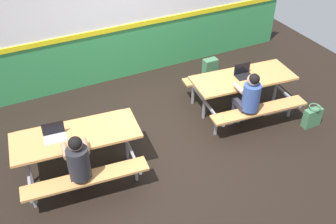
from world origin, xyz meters
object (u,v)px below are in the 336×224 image
Objects in this scene: student_nearer at (78,162)px; backpack_dark at (210,69)px; picnic_table_right at (242,85)px; tote_bag_bright at (312,117)px; picnic_table_left at (77,143)px; student_further at (248,97)px; laptop_dark at (243,74)px; laptop_silver at (55,135)px.

student_nearer reaches higher than backpack_dark.
tote_bag_bright is (0.89, -0.98, -0.38)m from picnic_table_right.
tote_bag_bright is at bearing -70.94° from backpack_dark.
student_further is at bearing -5.46° from picnic_table_left.
laptop_dark is 0.77× the size of backpack_dark.
picnic_table_left is at bearing -174.87° from laptop_dark.
student_nearer is at bearing -166.41° from picnic_table_right.
laptop_silver is (-3.22, 0.35, 0.08)m from student_further.
picnic_table_right is at bearing 13.59° from student_nearer.
laptop_silver is at bearing 105.51° from student_nearer.
picnic_table_left is 0.58m from student_nearer.
laptop_silver is at bearing -176.38° from laptop_dark.
laptop_silver reaches higher than backpack_dark.
picnic_table_left is 2.94m from student_further.
backpack_dark is at bearing 22.41° from laptop_silver.
picnic_table_left is 3.23m from laptop_dark.
picnic_table_left is 4.17m from tote_bag_bright.
laptop_silver is (-0.17, 0.61, 0.08)m from student_nearer.
laptop_dark is at bearing -93.91° from backpack_dark.
student_nearer is 2.81× the size of tote_bag_bright.
student_nearer is 0.64m from laptop_silver.
laptop_silver is at bearing -157.59° from backpack_dark.
laptop_silver is (-0.29, 0.07, 0.21)m from picnic_table_left.
student_nearer is (-0.12, -0.55, 0.13)m from picnic_table_left.
picnic_table_left is at bearing 77.99° from student_nearer.
tote_bag_bright is (4.37, -0.79, -0.59)m from laptop_silver.
laptop_silver is 3.92m from backpack_dark.
picnic_table_left is 1.00× the size of picnic_table_right.
picnic_table_left is at bearing 169.93° from tote_bag_bright.
picnic_table_left is 5.73× the size of laptop_dark.
laptop_dark reaches higher than tote_bag_bright.
student_nearer is at bearing -74.49° from laptop_silver.
student_further is (2.93, -0.28, 0.13)m from picnic_table_left.
picnic_table_right is 1.38m from tote_bag_bright.
picnic_table_left is 4.44× the size of backpack_dark.
backpack_dark is (3.42, 2.09, -0.49)m from student_nearer.
laptop_silver reaches higher than picnic_table_right.
student_nearer is 2.74× the size of backpack_dark.
student_further reaches higher than laptop_dark.
picnic_table_right is at bearing 63.53° from student_further.
laptop_dark is 1.38m from backpack_dark.
laptop_dark is 1.46m from tote_bag_bright.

